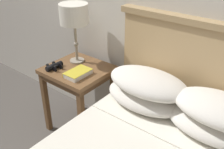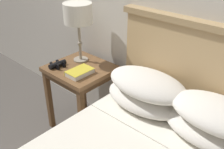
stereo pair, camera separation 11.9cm
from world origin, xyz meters
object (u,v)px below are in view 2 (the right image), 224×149
(book_on_nightstand, at_px, (80,72))
(binoculars_pair, at_px, (58,64))
(table_lamp, at_px, (78,15))
(nightstand, at_px, (81,77))

(book_on_nightstand, xyz_separation_m, binoculars_pair, (-0.24, -0.04, 0.00))
(book_on_nightstand, bearing_deg, binoculars_pair, -171.36)
(table_lamp, height_order, book_on_nightstand, table_lamp)
(nightstand, xyz_separation_m, book_on_nightstand, (0.09, -0.09, 0.12))
(nightstand, xyz_separation_m, table_lamp, (-0.10, 0.09, 0.52))
(binoculars_pair, bearing_deg, book_on_nightstand, 8.64)
(table_lamp, relative_size, binoculars_pair, 3.22)
(table_lamp, distance_m, book_on_nightstand, 0.48)
(nightstand, relative_size, table_lamp, 1.25)
(book_on_nightstand, bearing_deg, nightstand, 136.30)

